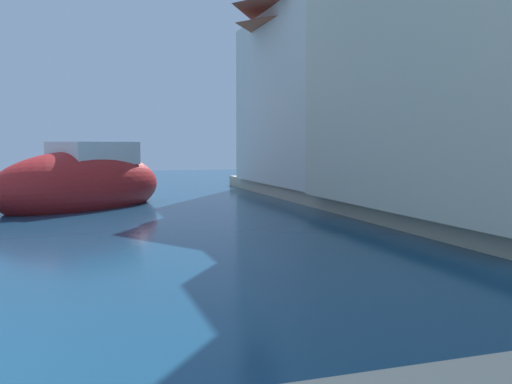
{
  "coord_description": "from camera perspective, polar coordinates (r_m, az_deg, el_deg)",
  "views": [
    {
      "loc": [
        2.61,
        -5.28,
        2.08
      ],
      "look_at": [
        7.54,
        9.95,
        0.7
      ],
      "focal_mm": 38.42,
      "sensor_mm": 36.0,
      "label": 1
    }
  ],
  "objects": [
    {
      "name": "waterfront_building_annex",
      "position": [
        23.72,
        8.26,
        10.18
      ],
      "size": [
        6.24,
        8.63,
        7.44
      ],
      "color": "white",
      "rests_on": "quay_promenade"
    },
    {
      "name": "waterfront_building_main",
      "position": [
        15.98,
        23.97,
        15.38
      ],
      "size": [
        7.34,
        9.52,
        9.06
      ],
      "color": "beige",
      "rests_on": "quay_promenade"
    },
    {
      "name": "quay_promenade",
      "position": [
        5.51,
        1.17,
        -14.46
      ],
      "size": [
        44.0,
        32.0,
        0.5
      ],
      "color": "beige",
      "rests_on": "ground"
    },
    {
      "name": "waterfront_building_far",
      "position": [
        22.95,
        9.27,
        11.1
      ],
      "size": [
        6.78,
        10.52,
        8.03
      ],
      "color": "silver",
      "rests_on": "quay_promenade"
    },
    {
      "name": "moored_boat_1",
      "position": [
        19.19,
        -17.56,
        0.74
      ],
      "size": [
        6.78,
        6.16,
        2.73
      ],
      "rotation": [
        0.0,
        0.0,
        3.81
      ],
      "color": "#B21E1E",
      "rests_on": "ground"
    }
  ]
}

